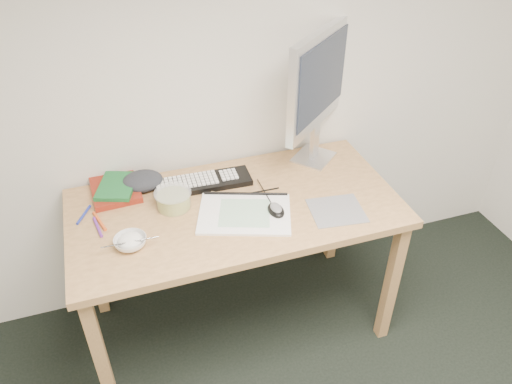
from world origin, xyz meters
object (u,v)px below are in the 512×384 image
keyboard (203,182)px  rice_bowl (130,242)px  monitor (319,82)px  desk (236,220)px  sketchpad (245,214)px

keyboard → rice_bowl: (-0.36, -0.31, 0.01)m
keyboard → monitor: 0.68m
desk → rice_bowl: bearing=-165.0°
monitor → keyboard: bearing=144.6°
rice_bowl → keyboard: bearing=41.0°
sketchpad → keyboard: size_ratio=0.88×
desk → monitor: (0.47, 0.24, 0.48)m
keyboard → rice_bowl: size_ratio=3.45×
monitor → rice_bowl: monitor is taller
desk → monitor: monitor is taller
sketchpad → monitor: 0.67m
sketchpad → rice_bowl: rice_bowl is taller
sketchpad → rice_bowl: size_ratio=3.02×
keyboard → sketchpad: bearing=-64.7°
keyboard → monitor: bearing=7.5°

